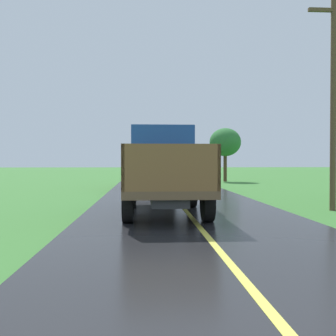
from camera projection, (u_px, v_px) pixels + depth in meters
name	position (u px, v px, depth m)	size (l,w,h in m)	color
banana_truck_near	(164.00, 167.00, 12.64)	(2.38, 5.82, 2.80)	#2D2D30
banana_truck_far	(153.00, 164.00, 24.22)	(2.38, 5.81, 2.80)	#2D2D30
utility_pole_roadside	(333.00, 97.00, 13.24)	(1.77, 0.20, 7.16)	brown
roadside_tree_near_left	(225.00, 142.00, 31.87)	(2.54, 2.54, 4.36)	#4C3823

